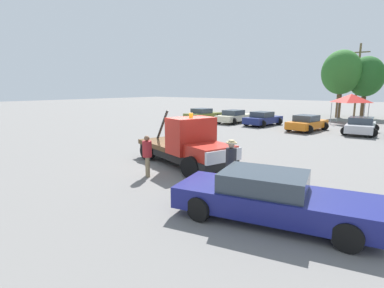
# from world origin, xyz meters

# --- Properties ---
(ground_plane) EXTENTS (160.00, 160.00, 0.00)m
(ground_plane) POSITION_xyz_m (0.00, 0.00, 0.00)
(ground_plane) COLOR slate
(tow_truck) EXTENTS (6.01, 3.51, 2.51)m
(tow_truck) POSITION_xyz_m (0.34, -0.11, 0.96)
(tow_truck) COLOR black
(tow_truck) RESTS_ON ground
(foreground_car) EXTENTS (5.55, 2.91, 1.34)m
(foreground_car) POSITION_xyz_m (5.66, -3.22, 0.65)
(foreground_car) COLOR navy
(foreground_car) RESTS_ON ground
(person_near_truck) EXTENTS (0.39, 0.39, 1.77)m
(person_near_truck) POSITION_xyz_m (3.48, -1.61, 1.04)
(person_near_truck) COLOR #475B84
(person_near_truck) RESTS_ON ground
(person_at_hood) EXTENTS (0.38, 0.38, 1.69)m
(person_at_hood) POSITION_xyz_m (0.03, -2.36, 0.98)
(person_at_hood) COLOR #847051
(person_at_hood) RESTS_ON ground
(parked_car_olive) EXTENTS (2.88, 4.48, 1.34)m
(parked_car_olive) POSITION_xyz_m (-10.64, 16.44, 0.65)
(parked_car_olive) COLOR olive
(parked_car_olive) RESTS_ON ground
(parked_car_cream) EXTENTS (2.54, 4.69, 1.34)m
(parked_car_cream) POSITION_xyz_m (-6.67, 16.52, 0.65)
(parked_car_cream) COLOR beige
(parked_car_cream) RESTS_ON ground
(parked_car_navy) EXTENTS (2.80, 4.51, 1.34)m
(parked_car_navy) POSITION_xyz_m (-3.41, 16.26, 0.65)
(parked_car_navy) COLOR navy
(parked_car_navy) RESTS_ON ground
(parked_car_orange) EXTENTS (2.80, 4.52, 1.34)m
(parked_car_orange) POSITION_xyz_m (1.08, 15.12, 0.65)
(parked_car_orange) COLOR orange
(parked_car_orange) RESTS_ON ground
(parked_car_silver) EXTENTS (2.69, 4.69, 1.34)m
(parked_car_silver) POSITION_xyz_m (4.97, 15.91, 0.65)
(parked_car_silver) COLOR #B7B7BC
(parked_car_silver) RESTS_ON ground
(canopy_tent_red) EXTENTS (2.92, 2.92, 2.99)m
(canopy_tent_red) POSITION_xyz_m (2.95, 22.65, 2.56)
(canopy_tent_red) COLOR #9E9EA3
(canopy_tent_red) RESTS_ON ground
(tree_center) EXTENTS (4.06, 4.06, 7.26)m
(tree_center) POSITION_xyz_m (2.88, 30.95, 4.87)
(tree_center) COLOR brown
(tree_center) RESTS_ON ground
(tree_right) EXTENTS (4.49, 4.49, 8.01)m
(tree_right) POSITION_xyz_m (0.49, 29.29, 5.37)
(tree_right) COLOR brown
(tree_right) RESTS_ON ground
(utility_pole) EXTENTS (2.20, 0.24, 8.96)m
(utility_pole) POSITION_xyz_m (1.79, 32.38, 4.74)
(utility_pole) COLOR brown
(utility_pole) RESTS_ON ground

